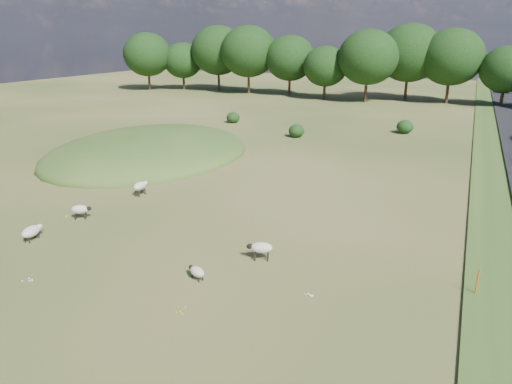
% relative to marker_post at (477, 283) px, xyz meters
% --- Properties ---
extents(ground, '(160.00, 160.00, 0.00)m').
position_rel_marker_post_xyz_m(ground, '(-14.02, 21.22, -0.60)').
color(ground, '#2C4A17').
rests_on(ground, ground).
extents(mound, '(16.00, 20.00, 4.00)m').
position_rel_marker_post_xyz_m(mound, '(-26.02, 13.22, -0.60)').
color(mound, '#33561E').
rests_on(mound, ground).
extents(treeline, '(96.28, 14.66, 11.70)m').
position_rel_marker_post_xyz_m(treeline, '(-15.08, 56.66, 5.97)').
color(treeline, black).
rests_on(treeline, ground).
extents(shrubs, '(20.96, 8.29, 1.42)m').
position_rel_marker_post_xyz_m(shrubs, '(-15.62, 29.15, 0.07)').
color(shrubs, black).
rests_on(shrubs, ground).
extents(marker_post, '(0.06, 0.06, 1.20)m').
position_rel_marker_post_xyz_m(marker_post, '(0.00, 0.00, 0.00)').
color(marker_post, '#D8590C').
rests_on(marker_post, ground).
extents(sheep_0, '(1.03, 0.71, 0.57)m').
position_rel_marker_post_xyz_m(sheep_0, '(-10.71, -3.52, -0.24)').
color(sheep_0, beige).
rests_on(sheep_0, ground).
extents(sheep_1, '(0.66, 1.31, 0.74)m').
position_rel_marker_post_xyz_m(sheep_1, '(-20.34, -3.67, -0.13)').
color(sheep_1, beige).
rests_on(sheep_1, ground).
extents(sheep_2, '(1.26, 0.81, 0.87)m').
position_rel_marker_post_xyz_m(sheep_2, '(-8.99, -0.77, 0.01)').
color(sheep_2, beige).
rests_on(sheep_2, ground).
extents(sheep_3, '(1.16, 0.89, 0.82)m').
position_rel_marker_post_xyz_m(sheep_3, '(-20.21, -0.52, -0.03)').
color(sheep_3, beige).
rests_on(sheep_3, ground).
extents(sheep_4, '(0.56, 1.25, 0.91)m').
position_rel_marker_post_xyz_m(sheep_4, '(-19.74, 4.14, 0.03)').
color(sheep_4, beige).
rests_on(sheep_4, ground).
extents(car_2, '(2.37, 5.15, 1.43)m').
position_rel_marker_post_xyz_m(car_2, '(4.08, 75.97, 0.37)').
color(car_2, '#B2B3BA').
rests_on(car_2, road).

